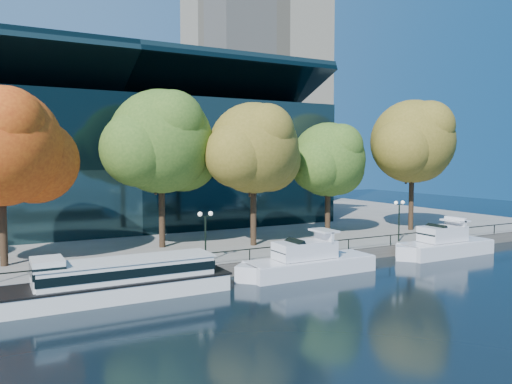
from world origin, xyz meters
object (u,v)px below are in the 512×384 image
cruiser_near (305,261)px  tree_5 (414,143)px  tree_2 (163,144)px  tree_3 (255,150)px  lamp_1 (205,225)px  lamp_2 (399,211)px  tree_1 (3,149)px  tour_boat (113,279)px  cruiser_far (442,244)px  tree_4 (330,161)px

cruiser_near → tree_5: bearing=23.4°
tree_2 → tree_3: (7.90, -3.05, -0.56)m
lamp_1 → lamp_2: 20.55m
lamp_1 → tree_5: bearing=10.6°
tree_1 → tree_2: 13.27m
cruiser_near → tree_2: size_ratio=0.83×
tour_boat → lamp_2: size_ratio=4.01×
tour_boat → tree_5: tree_5 is taller
cruiser_far → tree_5: tree_5 is taller
cruiser_near → tree_2: bearing=123.3°
tour_boat → cruiser_near: cruiser_near is taller
tree_5 → tree_3: bearing=-179.2°
tree_2 → cruiser_far: bearing=-26.4°
cruiser_near → tree_4: size_ratio=1.00×
tree_4 → lamp_1: bearing=-158.4°
tree_5 → tree_1: bearing=178.9°
tree_1 → tree_5: (41.62, -0.77, 0.93)m
cruiser_far → lamp_2: 5.03m
tree_3 → tree_4: 10.23m
tree_4 → lamp_1: tree_4 is taller
cruiser_near → tree_4: 16.61m
tree_1 → lamp_1: size_ratio=3.39×
cruiser_near → tree_1: tree_1 is taller
lamp_2 → cruiser_far: bearing=-61.1°
lamp_1 → tree_4: bearing=21.6°
tour_boat → lamp_1: (7.94, 3.39, 2.68)m
tree_1 → lamp_2: bearing=-9.9°
cruiser_near → tree_1: (-20.83, 9.77, 8.85)m
tour_boat → lamp_1: lamp_1 is taller
lamp_1 → cruiser_far: bearing=-9.2°
cruiser_far → tree_2: bearing=153.6°
tree_2 → tree_3: bearing=-21.1°
tour_boat → tree_3: tree_3 is taller
tour_boat → tree_2: tree_2 is taller
tree_1 → tree_5: size_ratio=0.93×
lamp_1 → tour_boat: bearing=-156.9°
cruiser_near → lamp_1: 8.41m
cruiser_far → tree_5: (5.17, 8.85, 9.72)m
tree_3 → tree_4: bearing=10.6°
tour_boat → tree_2: size_ratio=1.12×
tree_1 → lamp_2: 35.46m
cruiser_far → lamp_1: size_ratio=2.74×
tree_2 → tree_5: bearing=-5.5°
lamp_2 → tree_5: bearing=36.0°
tree_5 → lamp_2: size_ratio=3.66×
tree_3 → lamp_1: 10.50m
tree_3 → lamp_2: (13.43, -4.91, -5.97)m
tree_4 → tree_5: (10.62, -1.57, 1.99)m
tree_1 → cruiser_near: bearing=-25.1°
tree_1 → tour_boat: bearing=-57.5°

